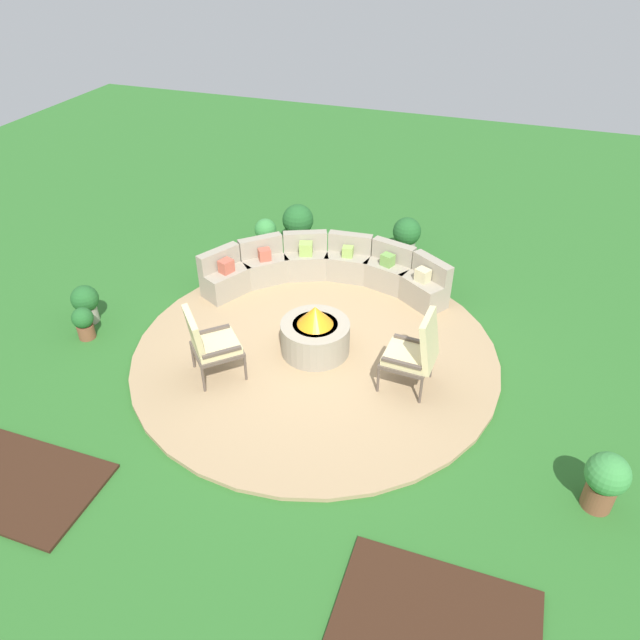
{
  "coord_description": "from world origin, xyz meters",
  "views": [
    {
      "loc": [
        2.23,
        -6.21,
        5.25
      ],
      "look_at": [
        0.0,
        0.2,
        0.45
      ],
      "focal_mm": 33.27,
      "sensor_mm": 36.0,
      "label": 1
    }
  ],
  "objects_px": {
    "potted_plant_1": "(407,235)",
    "potted_plant_3": "(298,224)",
    "curved_stone_bench": "(325,269)",
    "lounge_chair_front_right": "(415,351)",
    "potted_plant_5": "(86,302)",
    "potted_plant_0": "(84,322)",
    "potted_plant_2": "(605,479)",
    "potted_plant_4": "(266,233)",
    "fire_pit": "(315,334)",
    "lounge_chair_front_left": "(209,343)"
  },
  "relations": [
    {
      "from": "potted_plant_1",
      "to": "potted_plant_3",
      "type": "relative_size",
      "value": 0.92
    },
    {
      "from": "curved_stone_bench",
      "to": "potted_plant_1",
      "type": "bearing_deg",
      "value": 56.66
    },
    {
      "from": "lounge_chair_front_right",
      "to": "potted_plant_1",
      "type": "height_order",
      "value": "lounge_chair_front_right"
    },
    {
      "from": "lounge_chair_front_right",
      "to": "potted_plant_5",
      "type": "relative_size",
      "value": 1.87
    },
    {
      "from": "potted_plant_0",
      "to": "potted_plant_2",
      "type": "height_order",
      "value": "potted_plant_2"
    },
    {
      "from": "potted_plant_0",
      "to": "potted_plant_4",
      "type": "relative_size",
      "value": 0.82
    },
    {
      "from": "potted_plant_3",
      "to": "potted_plant_5",
      "type": "bearing_deg",
      "value": -122.4
    },
    {
      "from": "fire_pit",
      "to": "potted_plant_3",
      "type": "height_order",
      "value": "fire_pit"
    },
    {
      "from": "lounge_chair_front_right",
      "to": "potted_plant_3",
      "type": "height_order",
      "value": "lounge_chair_front_right"
    },
    {
      "from": "curved_stone_bench",
      "to": "potted_plant_0",
      "type": "xyz_separation_m",
      "value": [
        -2.87,
        -2.45,
        -0.08
      ]
    },
    {
      "from": "curved_stone_bench",
      "to": "potted_plant_0",
      "type": "bearing_deg",
      "value": -139.53
    },
    {
      "from": "potted_plant_0",
      "to": "potted_plant_4",
      "type": "height_order",
      "value": "potted_plant_4"
    },
    {
      "from": "potted_plant_4",
      "to": "curved_stone_bench",
      "type": "bearing_deg",
      "value": -31.72
    },
    {
      "from": "fire_pit",
      "to": "lounge_chair_front_left",
      "type": "bearing_deg",
      "value": -139.48
    },
    {
      "from": "lounge_chair_front_left",
      "to": "potted_plant_5",
      "type": "xyz_separation_m",
      "value": [
        -2.41,
        0.58,
        -0.26
      ]
    },
    {
      "from": "lounge_chair_front_right",
      "to": "potted_plant_1",
      "type": "relative_size",
      "value": 1.56
    },
    {
      "from": "lounge_chair_front_right",
      "to": "potted_plant_5",
      "type": "height_order",
      "value": "lounge_chair_front_right"
    },
    {
      "from": "potted_plant_1",
      "to": "potted_plant_3",
      "type": "xyz_separation_m",
      "value": [
        -1.97,
        -0.26,
        0.02
      ]
    },
    {
      "from": "fire_pit",
      "to": "potted_plant_0",
      "type": "relative_size",
      "value": 1.92
    },
    {
      "from": "curved_stone_bench",
      "to": "potted_plant_5",
      "type": "height_order",
      "value": "curved_stone_bench"
    },
    {
      "from": "potted_plant_1",
      "to": "potted_plant_5",
      "type": "height_order",
      "value": "potted_plant_1"
    },
    {
      "from": "lounge_chair_front_left",
      "to": "potted_plant_4",
      "type": "height_order",
      "value": "lounge_chair_front_left"
    },
    {
      "from": "potted_plant_5",
      "to": "potted_plant_4",
      "type": "bearing_deg",
      "value": 61.13
    },
    {
      "from": "potted_plant_0",
      "to": "potted_plant_2",
      "type": "distance_m",
      "value": 7.01
    },
    {
      "from": "potted_plant_0",
      "to": "potted_plant_3",
      "type": "height_order",
      "value": "potted_plant_3"
    },
    {
      "from": "potted_plant_1",
      "to": "potted_plant_2",
      "type": "relative_size",
      "value": 1.01
    },
    {
      "from": "fire_pit",
      "to": "potted_plant_5",
      "type": "xyz_separation_m",
      "value": [
        -3.52,
        -0.38,
        -0.01
      ]
    },
    {
      "from": "potted_plant_1",
      "to": "potted_plant_2",
      "type": "bearing_deg",
      "value": -56.5
    },
    {
      "from": "potted_plant_3",
      "to": "potted_plant_5",
      "type": "height_order",
      "value": "potted_plant_3"
    },
    {
      "from": "lounge_chair_front_left",
      "to": "potted_plant_0",
      "type": "xyz_separation_m",
      "value": [
        -2.19,
        0.21,
        -0.33
      ]
    },
    {
      "from": "potted_plant_4",
      "to": "lounge_chair_front_left",
      "type": "bearing_deg",
      "value": -77.8
    },
    {
      "from": "curved_stone_bench",
      "to": "potted_plant_3",
      "type": "relative_size",
      "value": 4.82
    },
    {
      "from": "fire_pit",
      "to": "potted_plant_0",
      "type": "bearing_deg",
      "value": -167.35
    },
    {
      "from": "curved_stone_bench",
      "to": "potted_plant_0",
      "type": "relative_size",
      "value": 7.6
    },
    {
      "from": "potted_plant_3",
      "to": "potted_plant_4",
      "type": "xyz_separation_m",
      "value": [
        -0.49,
        -0.38,
        -0.09
      ]
    },
    {
      "from": "lounge_chair_front_left",
      "to": "potted_plant_1",
      "type": "xyz_separation_m",
      "value": [
        1.69,
        4.18,
        -0.19
      ]
    },
    {
      "from": "potted_plant_0",
      "to": "curved_stone_bench",
      "type": "bearing_deg",
      "value": 40.47
    },
    {
      "from": "fire_pit",
      "to": "potted_plant_4",
      "type": "height_order",
      "value": "fire_pit"
    },
    {
      "from": "lounge_chair_front_right",
      "to": "potted_plant_5",
      "type": "xyz_separation_m",
      "value": [
        -4.96,
        -0.08,
        -0.29
      ]
    },
    {
      "from": "potted_plant_2",
      "to": "potted_plant_4",
      "type": "distance_m",
      "value": 6.88
    },
    {
      "from": "potted_plant_1",
      "to": "potted_plant_2",
      "type": "xyz_separation_m",
      "value": [
        3.1,
        -4.69,
        -0.0
      ]
    },
    {
      "from": "fire_pit",
      "to": "potted_plant_1",
      "type": "relative_size",
      "value": 1.32
    },
    {
      "from": "lounge_chair_front_right",
      "to": "potted_plant_0",
      "type": "xyz_separation_m",
      "value": [
        -4.74,
        -0.45,
        -0.36
      ]
    },
    {
      "from": "lounge_chair_front_right",
      "to": "potted_plant_4",
      "type": "distance_m",
      "value": 4.41
    },
    {
      "from": "fire_pit",
      "to": "potted_plant_1",
      "type": "height_order",
      "value": "fire_pit"
    },
    {
      "from": "potted_plant_4",
      "to": "potted_plant_5",
      "type": "relative_size",
      "value": 1.0
    },
    {
      "from": "potted_plant_2",
      "to": "lounge_chair_front_right",
      "type": "bearing_deg",
      "value": 152.51
    },
    {
      "from": "fire_pit",
      "to": "potted_plant_5",
      "type": "height_order",
      "value": "fire_pit"
    },
    {
      "from": "potted_plant_4",
      "to": "potted_plant_5",
      "type": "height_order",
      "value": "potted_plant_4"
    },
    {
      "from": "potted_plant_2",
      "to": "curved_stone_bench",
      "type": "bearing_deg",
      "value": 142.42
    }
  ]
}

